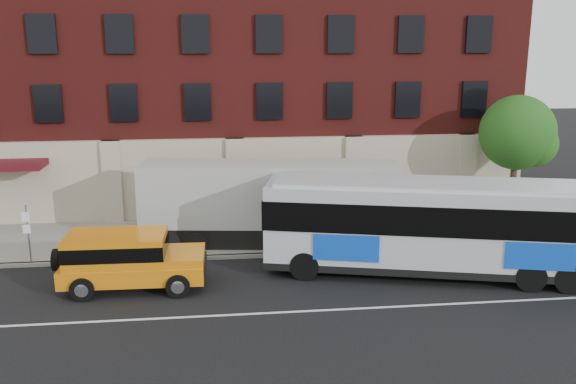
{
  "coord_description": "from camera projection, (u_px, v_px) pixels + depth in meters",
  "views": [
    {
      "loc": [
        -0.85,
        -18.36,
        8.83
      ],
      "look_at": [
        1.92,
        5.5,
        2.91
      ],
      "focal_mm": 38.31,
      "sensor_mm": 36.0,
      "label": 1
    }
  ],
  "objects": [
    {
      "name": "lane_line",
      "position": [
        248.0,
        314.0,
        20.4
      ],
      "size": [
        60.0,
        0.12,
        0.01
      ],
      "primitive_type": "cube",
      "color": "silver",
      "rests_on": "ground"
    },
    {
      "name": "sign_pole",
      "position": [
        28.0,
        231.0,
        24.55
      ],
      "size": [
        0.3,
        0.2,
        2.5
      ],
      "color": "gray",
      "rests_on": "ground"
    },
    {
      "name": "shipping_container",
      "position": [
        270.0,
        205.0,
        26.87
      ],
      "size": [
        11.34,
        3.67,
        3.71
      ],
      "color": "black",
      "rests_on": "ground"
    },
    {
      "name": "building",
      "position": [
        230.0,
        64.0,
        34.42
      ],
      "size": [
        30.0,
        12.1,
        15.0
      ],
      "color": "#5D1816",
      "rests_on": "sidewalk"
    },
    {
      "name": "sidewalk",
      "position": [
        238.0,
        234.0,
        28.58
      ],
      "size": [
        60.0,
        6.0,
        0.15
      ],
      "primitive_type": "cube",
      "color": "gray",
      "rests_on": "ground"
    },
    {
      "name": "city_bus",
      "position": [
        442.0,
        224.0,
        23.42
      ],
      "size": [
        13.72,
        6.1,
        3.68
      ],
      "color": "silver",
      "rests_on": "ground"
    },
    {
      "name": "street_tree",
      "position": [
        518.0,
        136.0,
        29.53
      ],
      "size": [
        3.6,
        3.6,
        6.2
      ],
      "color": "#3C2D1E",
      "rests_on": "sidewalk"
    },
    {
      "name": "yellow_suv",
      "position": [
        126.0,
        257.0,
        22.31
      ],
      "size": [
        5.46,
        2.49,
        2.07
      ],
      "color": "orange",
      "rests_on": "ground"
    },
    {
      "name": "ground",
      "position": [
        249.0,
        321.0,
        19.92
      ],
      "size": [
        120.0,
        120.0,
        0.0
      ],
      "primitive_type": "plane",
      "color": "black",
      "rests_on": "ground"
    },
    {
      "name": "kerb",
      "position": [
        241.0,
        256.0,
        25.69
      ],
      "size": [
        60.0,
        0.25,
        0.15
      ],
      "primitive_type": "cube",
      "color": "gray",
      "rests_on": "ground"
    }
  ]
}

